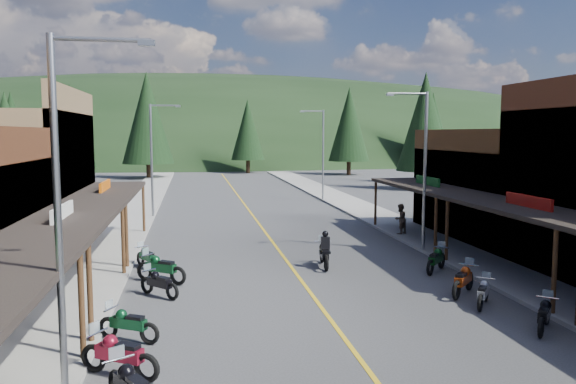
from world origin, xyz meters
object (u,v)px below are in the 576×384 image
bike_west_7 (128,323)px  streetlight_0 (65,206)px  pine_1 (57,125)px  bike_east_6 (544,313)px  pine_3 (248,130)px  bike_west_6 (119,352)px  pine_8 (6,133)px  pine_6 (513,130)px  pine_11 (425,122)px  streetlight_2 (422,164)px  pine_4 (349,124)px  bike_east_7 (483,291)px  pine_5 (421,121)px  pine_7 (12,125)px  streetlight_3 (321,151)px  pine_9 (433,130)px  rider_on_bike (324,252)px  shop_east_3 (510,193)px  pine_2 (147,118)px  pine_10 (71,126)px  bike_east_8 (463,279)px  streetlight_1 (154,155)px  bike_west_10 (147,256)px  pedestrian_east_b (400,219)px  bike_east_9 (436,258)px  bike_west_8 (159,282)px

bike_west_7 → streetlight_0: bearing=-161.1°
pine_1 → bike_east_6: (30.13, -73.32, -6.69)m
pine_3 → bike_west_6: bearing=-98.2°
pine_1 → pine_8: (2.00, -30.00, -1.26)m
pine_6 → pine_11: (-26.00, -26.00, 0.70)m
pine_11 → streetlight_2: bearing=-113.5°
pine_4 → bike_east_7: pine_4 is taller
pine_1 → pine_3: (28.00, -4.00, -0.75)m
pine_6 → pine_8: size_ratio=1.10×
pine_5 → pine_7: bearing=176.5°
streetlight_3 → bike_west_7: (-13.15, -32.07, -3.90)m
pine_9 → bike_east_7: bearing=-112.0°
pine_1 → rider_on_bike: 69.40m
streetlight_2 → pine_7: 78.42m
pine_5 → bike_east_7: 78.48m
shop_east_3 → streetlight_3: bearing=110.0°
pine_11 → bike_east_6: bearing=-108.6°
pine_2 → rider_on_bike: (11.45, -52.23, -7.31)m
pine_10 → bike_east_8: pine_10 is taller
streetlight_1 → streetlight_2: same height
bike_west_10 → streetlight_1: bearing=61.9°
bike_west_6 → bike_east_7: (11.70, 3.75, -0.10)m
pine_5 → pine_10: 56.48m
streetlight_3 → pine_1: size_ratio=0.64×
pine_6 → bike_east_8: (-40.48, -63.35, -5.86)m
pine_6 → bike_west_7: bearing=-128.3°
pine_9 → pedestrian_east_b: size_ratio=6.13×
pine_5 → bike_east_9: 73.83m
bike_east_9 → bike_west_8: bearing=-128.5°
streetlight_3 → bike_east_9: (-0.94, -25.92, -3.86)m
bike_east_7 → streetlight_3: bearing=124.4°
bike_west_10 → pine_2: bearing=63.7°
pine_10 → bike_east_8: size_ratio=5.30×
pine_6 → pine_9: pine_6 is taller
pine_8 → pedestrian_east_b: (29.54, -27.64, -4.95)m
streetlight_1 → pine_9: bearing=36.6°
pine_10 → bike_west_7: bearing=-77.2°
streetlight_3 → bike_west_10: bearing=-119.9°
streetlight_3 → pine_8: (-28.95, 10.00, 1.52)m
pine_11 → pedestrian_east_b: (-12.46, -25.64, -6.16)m
streetlight_0 → rider_on_bike: (8.40, 11.77, -3.78)m
pine_1 → bike_east_7: bearing=-67.3°
pine_1 → bike_east_7: 76.97m
streetlight_2 → bike_west_7: size_ratio=4.06×
pine_9 → pedestrian_east_b: bearing=-116.8°
streetlight_2 → pine_3: pine_3 is taller
pine_7 → bike_west_7: pine_7 is taller
pine_5 → pine_7: (-66.00, 4.00, -0.75)m
pine_4 → pine_3: bearing=156.8°
streetlight_1 → rider_on_bike: 18.67m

